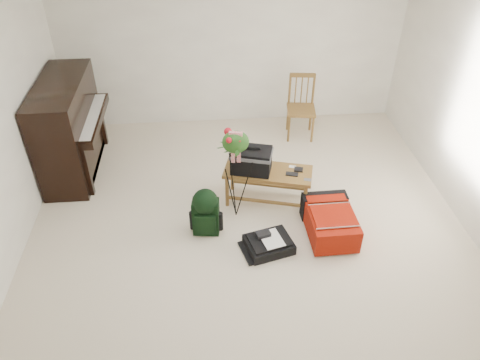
{
  "coord_description": "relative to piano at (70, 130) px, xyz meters",
  "views": [
    {
      "loc": [
        -0.44,
        -3.79,
        3.71
      ],
      "look_at": [
        -0.08,
        0.35,
        0.58
      ],
      "focal_mm": 35.0,
      "sensor_mm": 36.0,
      "label": 1
    }
  ],
  "objects": [
    {
      "name": "bench",
      "position": [
        2.33,
        -0.96,
        -0.04
      ],
      "size": [
        1.11,
        0.67,
        0.8
      ],
      "rotation": [
        0.0,
        0.0,
        -0.27
      ],
      "color": "brown",
      "rests_on": "floor"
    },
    {
      "name": "wall_back",
      "position": [
        2.19,
        1.15,
        0.65
      ],
      "size": [
        5.0,
        0.04,
        2.5
      ],
      "primitive_type": "cube",
      "color": "white",
      "rests_on": "floor"
    },
    {
      "name": "floor",
      "position": [
        2.19,
        -1.6,
        -0.6
      ],
      "size": [
        5.0,
        5.5,
        0.01
      ],
      "primitive_type": "cube",
      "color": "beige",
      "rests_on": "ground"
    },
    {
      "name": "black_duffel",
      "position": [
        2.38,
        -1.76,
        -0.53
      ],
      "size": [
        0.57,
        0.5,
        0.2
      ],
      "rotation": [
        0.0,
        0.0,
        0.26
      ],
      "color": "black",
      "rests_on": "floor"
    },
    {
      "name": "dining_chair",
      "position": [
        3.15,
        0.6,
        -0.15
      ],
      "size": [
        0.45,
        0.45,
        0.93
      ],
      "rotation": [
        0.0,
        0.0,
        -0.12
      ],
      "color": "brown",
      "rests_on": "floor"
    },
    {
      "name": "ceiling",
      "position": [
        2.19,
        -1.6,
        1.9
      ],
      "size": [
        5.0,
        5.5,
        0.01
      ],
      "primitive_type": "cube",
      "color": "white",
      "rests_on": "wall_back"
    },
    {
      "name": "piano",
      "position": [
        0.0,
        0.0,
        0.0
      ],
      "size": [
        0.71,
        1.5,
        1.25
      ],
      "color": "black",
      "rests_on": "floor"
    },
    {
      "name": "red_suitcase",
      "position": [
        3.09,
        -1.51,
        -0.43
      ],
      "size": [
        0.53,
        0.76,
        0.32
      ],
      "rotation": [
        0.0,
        0.0,
        0.02
      ],
      "color": "#A81807",
      "rests_on": "floor"
    },
    {
      "name": "flower_stand",
      "position": [
        2.06,
        -1.16,
        -0.02
      ],
      "size": [
        0.44,
        0.44,
        1.2
      ],
      "rotation": [
        0.0,
        0.0,
        -0.2
      ],
      "color": "black",
      "rests_on": "floor"
    },
    {
      "name": "green_backpack",
      "position": [
        1.7,
        -1.42,
        -0.28
      ],
      "size": [
        0.32,
        0.29,
        0.58
      ],
      "rotation": [
        0.0,
        0.0,
        -0.14
      ],
      "color": "black",
      "rests_on": "floor"
    }
  ]
}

